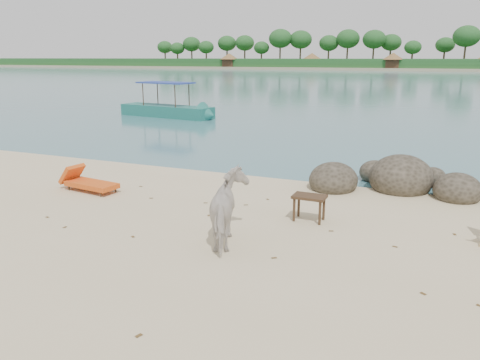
# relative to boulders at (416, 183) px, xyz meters

# --- Properties ---
(water) EXTENTS (400.00, 400.00, 0.00)m
(water) POSITION_rel_boulders_xyz_m (-3.18, 83.79, -0.24)
(water) COLOR #3A6D75
(water) RESTS_ON ground
(far_shore) EXTENTS (420.00, 90.00, 1.40)m
(far_shore) POSITION_rel_boulders_xyz_m (-3.18, 163.79, -0.24)
(far_shore) COLOR tan
(far_shore) RESTS_ON ground
(far_scenery) EXTENTS (420.00, 18.00, 9.50)m
(far_scenery) POSITION_rel_boulders_xyz_m (-3.15, 130.48, 2.90)
(far_scenery) COLOR #1E4C1E
(far_scenery) RESTS_ON ground
(boulders) EXTENTS (6.49, 3.03, 1.27)m
(boulders) POSITION_rel_boulders_xyz_m (0.00, 0.00, 0.00)
(boulders) COLOR #2E281E
(boulders) RESTS_ON ground
(cow) EXTENTS (1.32, 1.81, 1.39)m
(cow) POSITION_rel_boulders_xyz_m (-3.12, -5.30, 0.46)
(cow) COLOR beige
(cow) RESTS_ON ground
(side_table) EXTENTS (0.72, 0.47, 0.57)m
(side_table) POSITION_rel_boulders_xyz_m (-2.05, -3.47, 0.05)
(side_table) COLOR #352615
(side_table) RESTS_ON ground
(lounge_chair) EXTENTS (1.92, 0.89, 0.56)m
(lounge_chair) POSITION_rel_boulders_xyz_m (-8.01, -3.44, 0.04)
(lounge_chair) COLOR orange
(lounge_chair) RESTS_ON ground
(boat_near) EXTENTS (7.15, 2.57, 3.40)m
(boat_near) POSITION_rel_boulders_xyz_m (-15.07, 11.93, 1.46)
(boat_near) COLOR #1D665C
(boat_near) RESTS_ON water
(dead_leaves) EXTENTS (8.82, 6.42, 0.00)m
(dead_leaves) POSITION_rel_boulders_xyz_m (-3.30, -4.58, -0.23)
(dead_leaves) COLOR brown
(dead_leaves) RESTS_ON ground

